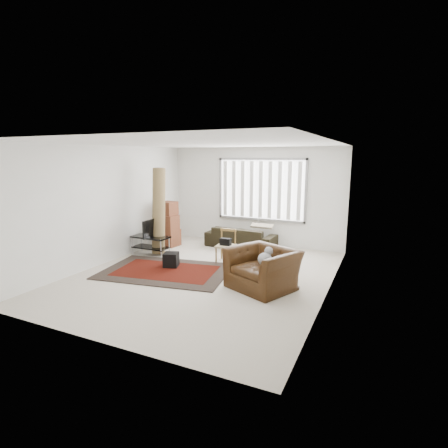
% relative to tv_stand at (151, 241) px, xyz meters
% --- Properties ---
extents(room, '(6.00, 6.02, 2.71)m').
position_rel_tv_stand_xyz_m(room, '(1.98, -0.27, 1.41)').
color(room, beige).
rests_on(room, ground).
extents(persian_rug, '(2.93, 2.20, 0.02)m').
position_rel_tv_stand_xyz_m(persian_rug, '(1.10, -0.96, -0.33)').
color(persian_rug, black).
rests_on(persian_rug, ground).
extents(tv_stand, '(0.96, 0.43, 0.48)m').
position_rel_tv_stand_xyz_m(tv_stand, '(0.00, 0.00, 0.00)').
color(tv_stand, black).
rests_on(tv_stand, ground).
extents(tv, '(0.10, 0.78, 0.45)m').
position_rel_tv_stand_xyz_m(tv, '(-0.00, -0.00, 0.36)').
color(tv, black).
rests_on(tv, tv_stand).
extents(subwoofer, '(0.40, 0.40, 0.31)m').
position_rel_tv_stand_xyz_m(subwoofer, '(1.04, -0.65, -0.17)').
color(subwoofer, black).
rests_on(subwoofer, persian_rug).
extents(moving_boxes, '(0.55, 0.51, 1.23)m').
position_rel_tv_stand_xyz_m(moving_boxes, '(-0.10, 0.97, 0.23)').
color(moving_boxes, brown).
rests_on(moving_boxes, ground).
extents(white_flatpack, '(0.50, 0.18, 0.62)m').
position_rel_tv_stand_xyz_m(white_flatpack, '(-0.20, 0.50, -0.03)').
color(white_flatpack, silver).
rests_on(white_flatpack, ground).
extents(rolled_rug, '(0.54, 0.75, 2.18)m').
position_rel_tv_stand_xyz_m(rolled_rug, '(0.10, 0.26, 0.74)').
color(rolled_rug, brown).
rests_on(rolled_rug, ground).
extents(sofa, '(1.93, 0.89, 0.73)m').
position_rel_tv_stand_xyz_m(sofa, '(1.77, 1.67, 0.02)').
color(sofa, black).
rests_on(sofa, ground).
extents(side_chair, '(0.44, 0.44, 0.76)m').
position_rel_tv_stand_xyz_m(side_chair, '(1.97, 0.26, 0.08)').
color(side_chair, tan).
rests_on(side_chair, ground).
extents(armchair, '(1.48, 1.40, 0.86)m').
position_rel_tv_stand_xyz_m(armchair, '(3.29, -0.99, 0.09)').
color(armchair, '#331C0A').
rests_on(armchair, ground).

